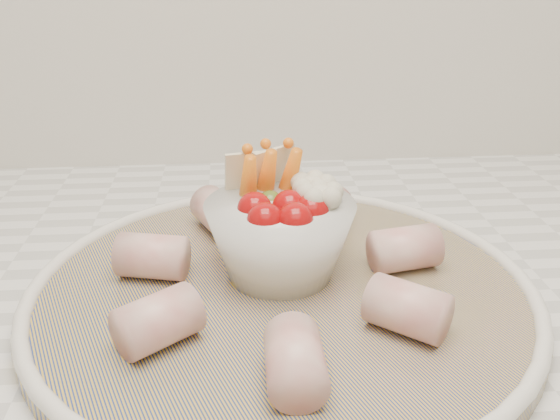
{
  "coord_description": "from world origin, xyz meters",
  "views": [
    {
      "loc": [
        -0.09,
        1.0,
        1.18
      ],
      "look_at": [
        -0.05,
        1.43,
        0.99
      ],
      "focal_mm": 40.0,
      "sensor_mm": 36.0,
      "label": 1
    }
  ],
  "objects": [
    {
      "name": "serving_platter",
      "position": [
        -0.05,
        1.41,
        0.93
      ],
      "size": [
        0.51,
        0.51,
        0.02
      ],
      "color": "navy",
      "rests_on": "kitchen_counter"
    },
    {
      "name": "cured_meat_rolls",
      "position": [
        -0.05,
        1.41,
        0.95
      ],
      "size": [
        0.26,
        0.28,
        0.04
      ],
      "color": "#C15B58",
      "rests_on": "serving_platter"
    },
    {
      "name": "veggie_bowl",
      "position": [
        -0.05,
        1.43,
        0.97
      ],
      "size": [
        0.12,
        0.12,
        0.1
      ],
      "color": "silver",
      "rests_on": "serving_platter"
    }
  ]
}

